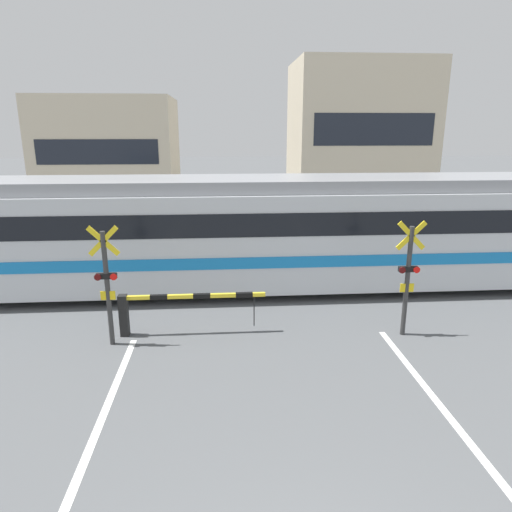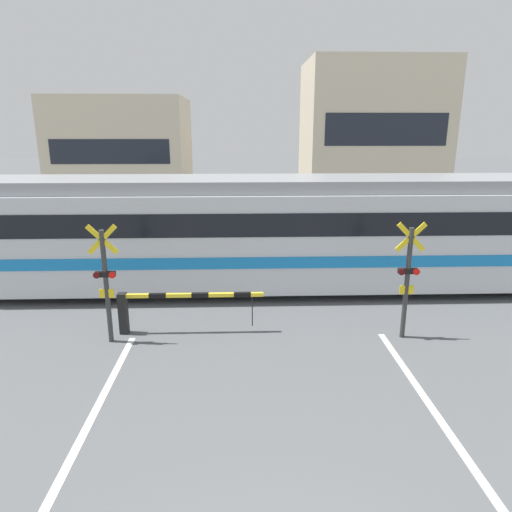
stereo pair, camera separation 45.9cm
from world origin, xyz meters
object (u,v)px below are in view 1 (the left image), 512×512
(crossing_barrier_far, at_px, (309,242))
(crossing_signal_left, at_px, (107,281))
(crossing_barrier_near, at_px, (161,306))
(commuter_train, at_px, (323,229))
(pedestrian, at_px, (249,224))
(crossing_signal_right, at_px, (408,274))

(crossing_barrier_far, distance_m, crossing_signal_left, 8.66)
(crossing_signal_left, bearing_deg, crossing_barrier_near, 22.68)
(crossing_barrier_near, height_order, crossing_signal_left, crossing_signal_left)
(crossing_barrier_far, xyz_separation_m, crossing_signal_left, (-5.72, -6.45, 0.79))
(commuter_train, relative_size, crossing_barrier_far, 5.97)
(crossing_barrier_near, bearing_deg, crossing_barrier_far, 52.22)
(crossing_signal_left, bearing_deg, pedestrian, 67.84)
(crossing_signal_left, relative_size, pedestrian, 1.75)
(commuter_train, xyz_separation_m, pedestrian, (-1.91, 5.40, -0.90))
(commuter_train, distance_m, crossing_signal_left, 6.64)
(crossing_barrier_near, xyz_separation_m, crossing_signal_left, (-1.07, -0.45, 0.79))
(commuter_train, distance_m, crossing_barrier_far, 3.06)
(crossing_signal_right, bearing_deg, crossing_barrier_far, 99.39)
(crossing_barrier_far, height_order, crossing_signal_left, crossing_signal_left)
(crossing_barrier_near, relative_size, pedestrian, 2.17)
(crossing_barrier_near, distance_m, crossing_signal_right, 5.79)
(crossing_barrier_far, xyz_separation_m, pedestrian, (-2.06, 2.55, 0.18))
(crossing_barrier_near, xyz_separation_m, crossing_signal_right, (5.72, -0.45, 0.79))
(commuter_train, height_order, crossing_signal_left, commuter_train)
(crossing_barrier_far, relative_size, crossing_signal_right, 1.25)
(commuter_train, relative_size, pedestrian, 12.99)
(commuter_train, distance_m, crossing_signal_right, 3.81)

